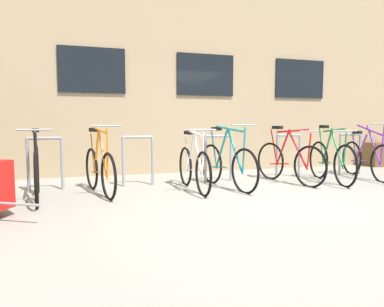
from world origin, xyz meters
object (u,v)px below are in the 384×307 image
bicycle_white (194,167)px  bicycle_green (331,160)px  bicycle_teal (227,164)px  bicycle_red (289,161)px  bicycle_purple (366,158)px  bicycle_orange (99,169)px  planter_box (380,154)px  bicycle_black (37,171)px

bicycle_white → bicycle_green: (2.66, -0.02, 0.02)m
bicycle_white → bicycle_teal: 0.60m
bicycle_white → bicycle_red: bearing=4.5°
bicycle_purple → bicycle_orange: (-5.13, -0.02, -0.01)m
bicycle_green → planter_box: 3.23m
bicycle_red → bicycle_orange: bearing=180.0°
bicycle_black → planter_box: 7.98m
bicycle_green → bicycle_teal: 2.07m
bicycle_purple → bicycle_red: bicycle_purple is taller
bicycle_black → bicycle_teal: bearing=-0.0°
bicycle_black → bicycle_teal: bicycle_teal is taller
bicycle_white → bicycle_orange: 1.49m
bicycle_orange → bicycle_white: bearing=-5.8°
bicycle_red → bicycle_teal: bicycle_teal is taller
bicycle_green → bicycle_teal: bicycle_teal is taller
bicycle_orange → bicycle_teal: 2.09m
bicycle_purple → planter_box: bicycle_purple is taller
bicycle_green → bicycle_purple: bearing=10.7°
bicycle_teal → planter_box: bicycle_teal is taller
bicycle_white → planter_box: bicycle_white is taller
bicycle_white → bicycle_purple: bearing=2.6°
planter_box → bicycle_red: bearing=-158.0°
bicycle_white → bicycle_red: size_ratio=0.97×
bicycle_black → bicycle_green: bearing=-0.7°
bicycle_red → bicycle_green: bicycle_green is taller
bicycle_black → bicycle_orange: bearing=7.3°
bicycle_red → bicycle_white: bearing=-175.5°
bicycle_black → bicycle_red: 4.24m
bicycle_purple → bicycle_teal: bearing=-177.6°
bicycle_purple → planter_box: size_ratio=2.48×
bicycle_green → bicycle_teal: (-2.06, 0.06, -0.00)m
bicycle_black → bicycle_purple: bearing=1.2°
bicycle_orange → bicycle_red: bicycle_orange is taller
bicycle_teal → bicycle_purple: bearing=2.4°
bicycle_purple → bicycle_white: bearing=-177.4°
bicycle_red → bicycle_green: 0.81m
bicycle_red → bicycle_teal: (-1.28, -0.11, 0.00)m
bicycle_white → bicycle_green: size_ratio=0.97×
bicycle_white → planter_box: (5.46, 1.59, -0.08)m
bicycle_red → planter_box: size_ratio=2.42×
bicycle_white → bicycle_teal: size_ratio=0.94×
bicycle_black → planter_box: bearing=11.2°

